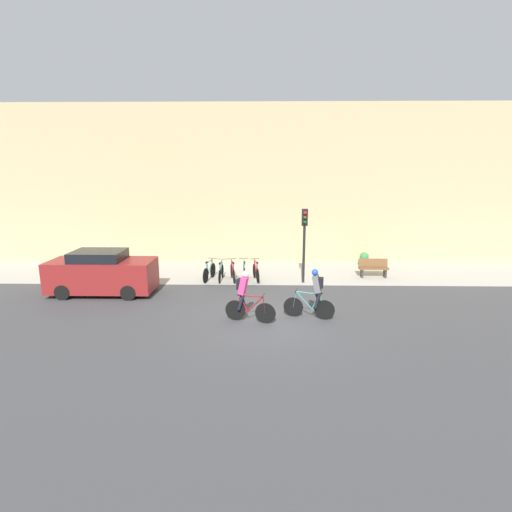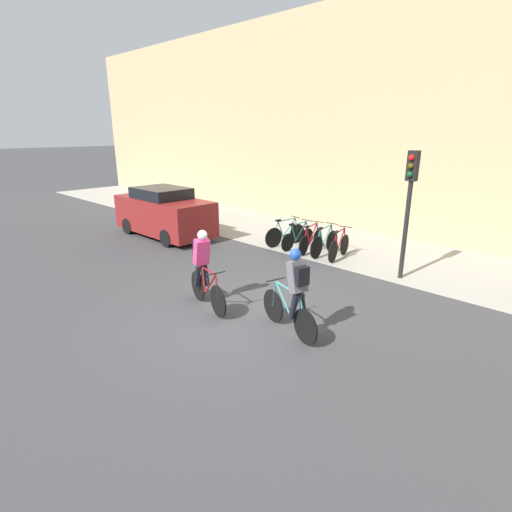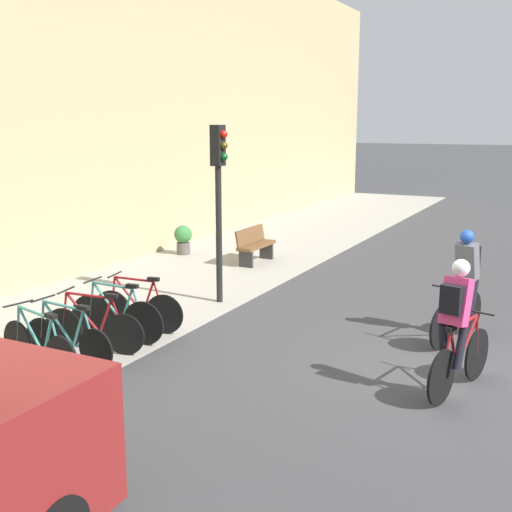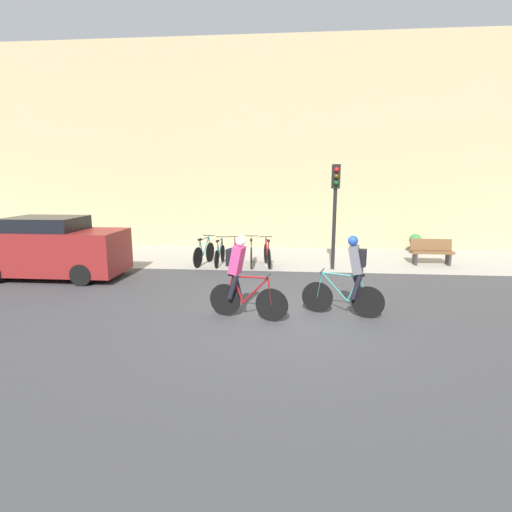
{
  "view_description": "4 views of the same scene",
  "coord_description": "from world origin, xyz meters",
  "views": [
    {
      "loc": [
        -0.21,
        -12.93,
        5.13
      ],
      "look_at": [
        -0.53,
        3.08,
        1.66
      ],
      "focal_mm": 28.0,
      "sensor_mm": 36.0,
      "label": 1
    },
    {
      "loc": [
        5.97,
        -5.23,
        3.89
      ],
      "look_at": [
        -0.53,
        1.48,
        0.95
      ],
      "focal_mm": 28.0,
      "sensor_mm": 36.0,
      "label": 2
    },
    {
      "loc": [
        -8.89,
        -1.17,
        3.46
      ],
      "look_at": [
        -0.03,
        3.34,
        1.38
      ],
      "focal_mm": 45.0,
      "sensor_mm": 36.0,
      "label": 3
    },
    {
      "loc": [
        0.24,
        -8.16,
        3.01
      ],
      "look_at": [
        -0.64,
        1.63,
        1.07
      ],
      "focal_mm": 28.0,
      "sensor_mm": 36.0,
      "label": 4
    }
  ],
  "objects": [
    {
      "name": "traffic_light_pole",
      "position": [
        1.63,
        4.98,
        2.38
      ],
      "size": [
        0.26,
        0.3,
        3.42
      ],
      "color": "black",
      "rests_on": "ground"
    },
    {
      "name": "parked_bike_1",
      "position": [
        -2.23,
        5.29,
        0.38
      ],
      "size": [
        0.46,
        1.67,
        0.94
      ],
      "color": "black",
      "rests_on": "ground"
    },
    {
      "name": "cyclist_pink",
      "position": [
        -0.83,
        0.08,
        0.95
      ],
      "size": [
        1.75,
        0.6,
        1.8
      ],
      "color": "black",
      "rests_on": "ground"
    },
    {
      "name": "parked_bike_4",
      "position": [
        -0.58,
        5.29,
        0.4
      ],
      "size": [
        0.48,
        1.61,
        0.97
      ],
      "color": "black",
      "rests_on": "ground"
    },
    {
      "name": "parked_bike_0",
      "position": [
        -2.78,
        5.29,
        0.41
      ],
      "size": [
        0.51,
        1.72,
        0.98
      ],
      "color": "black",
      "rests_on": "ground"
    },
    {
      "name": "potted_plant",
      "position": [
        5.21,
        8.19,
        0.44
      ],
      "size": [
        0.48,
        0.48,
        0.78
      ],
      "color": "#56514C",
      "rests_on": "ground"
    },
    {
      "name": "kerb_strip",
      "position": [
        0.0,
        6.75,
        0.0
      ],
      "size": [
        44.0,
        4.5,
        0.01
      ],
      "primitive_type": "cube",
      "color": "#A39E93",
      "rests_on": "ground"
    },
    {
      "name": "parked_bike_2",
      "position": [
        -1.68,
        5.29,
        0.39
      ],
      "size": [
        0.49,
        1.67,
        0.96
      ],
      "color": "black",
      "rests_on": "ground"
    },
    {
      "name": "parked_bike_3",
      "position": [
        -1.13,
        5.29,
        0.42
      ],
      "size": [
        0.46,
        1.71,
        0.99
      ],
      "color": "black",
      "rests_on": "ground"
    },
    {
      "name": "ground",
      "position": [
        0.0,
        0.0,
        0.0
      ],
      "size": [
        200.0,
        200.0,
        0.0
      ],
      "primitive_type": "plane",
      "color": "#3D3D3F"
    },
    {
      "name": "cyclist_grey",
      "position": [
        1.56,
        0.39,
        0.95
      ],
      "size": [
        1.76,
        0.61,
        1.79
      ],
      "color": "black",
      "rests_on": "ground"
    },
    {
      "name": "bench",
      "position": [
        5.13,
        6.01,
        0.46
      ],
      "size": [
        1.41,
        0.44,
        0.89
      ],
      "color": "brown",
      "rests_on": "ground"
    }
  ]
}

